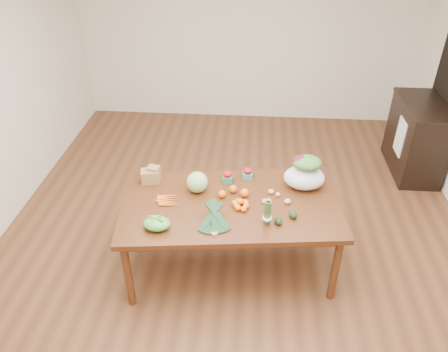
# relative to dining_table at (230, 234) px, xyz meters

# --- Properties ---
(floor) EXTENTS (6.00, 6.00, 0.00)m
(floor) POSITION_rel_dining_table_xyz_m (0.03, 0.37, -0.38)
(floor) COLOR brown
(floor) RESTS_ON ground
(room_walls) EXTENTS (5.02, 6.02, 2.70)m
(room_walls) POSITION_rel_dining_table_xyz_m (0.03, 0.37, 0.97)
(room_walls) COLOR silver
(room_walls) RESTS_ON floor
(dining_table) EXTENTS (2.07, 1.30, 0.75)m
(dining_table) POSITION_rel_dining_table_xyz_m (0.00, 0.00, 0.00)
(dining_table) COLOR #472210
(dining_table) RESTS_ON floor
(cabinet) EXTENTS (0.52, 1.02, 0.94)m
(cabinet) POSITION_rel_dining_table_xyz_m (2.25, 1.91, 0.10)
(cabinet) COLOR black
(cabinet) RESTS_ON floor
(dish_towel) EXTENTS (0.02, 0.28, 0.45)m
(dish_towel) POSITION_rel_dining_table_xyz_m (1.99, 1.77, 0.18)
(dish_towel) COLOR white
(dish_towel) RESTS_ON cabinet
(paper_bag) EXTENTS (0.24, 0.21, 0.16)m
(paper_bag) POSITION_rel_dining_table_xyz_m (-0.79, 0.28, 0.45)
(paper_bag) COLOR olive
(paper_bag) RESTS_ON dining_table
(cabbage) EXTENTS (0.20, 0.20, 0.20)m
(cabbage) POSITION_rel_dining_table_xyz_m (-0.32, 0.16, 0.47)
(cabbage) COLOR #9FB769
(cabbage) RESTS_ON dining_table
(strawberry_basket_a) EXTENTS (0.11, 0.11, 0.09)m
(strawberry_basket_a) POSITION_rel_dining_table_xyz_m (-0.05, 0.35, 0.42)
(strawberry_basket_a) COLOR red
(strawberry_basket_a) RESTS_ON dining_table
(strawberry_basket_b) EXTENTS (0.10, 0.10, 0.09)m
(strawberry_basket_b) POSITION_rel_dining_table_xyz_m (0.14, 0.42, 0.42)
(strawberry_basket_b) COLOR red
(strawberry_basket_b) RESTS_ON dining_table
(orange_a) EXTENTS (0.07, 0.07, 0.07)m
(orange_a) POSITION_rel_dining_table_xyz_m (-0.08, 0.08, 0.41)
(orange_a) COLOR orange
(orange_a) RESTS_ON dining_table
(orange_b) EXTENTS (0.08, 0.08, 0.08)m
(orange_b) POSITION_rel_dining_table_xyz_m (0.02, 0.16, 0.41)
(orange_b) COLOR orange
(orange_b) RESTS_ON dining_table
(orange_c) EXTENTS (0.08, 0.08, 0.08)m
(orange_c) POSITION_rel_dining_table_xyz_m (0.13, 0.11, 0.42)
(orange_c) COLOR orange
(orange_c) RESTS_ON dining_table
(mandarin_cluster) EXTENTS (0.20, 0.20, 0.09)m
(mandarin_cluster) POSITION_rel_dining_table_xyz_m (0.09, -0.05, 0.42)
(mandarin_cluster) COLOR orange
(mandarin_cluster) RESTS_ON dining_table
(carrots) EXTENTS (0.24, 0.21, 0.03)m
(carrots) POSITION_rel_dining_table_xyz_m (-0.56, -0.02, 0.39)
(carrots) COLOR #F35114
(carrots) RESTS_ON dining_table
(snap_pea_bag) EXTENTS (0.23, 0.17, 0.10)m
(snap_pea_bag) POSITION_rel_dining_table_xyz_m (-0.58, -0.40, 0.43)
(snap_pea_bag) COLOR green
(snap_pea_bag) RESTS_ON dining_table
(kale_bunch) EXTENTS (0.36, 0.43, 0.16)m
(kale_bunch) POSITION_rel_dining_table_xyz_m (-0.11, -0.34, 0.45)
(kale_bunch) COLOR black
(kale_bunch) RESTS_ON dining_table
(asparagus_bundle) EXTENTS (0.09, 0.12, 0.26)m
(asparagus_bundle) POSITION_rel_dining_table_xyz_m (0.33, -0.27, 0.50)
(asparagus_bundle) COLOR #417535
(asparagus_bundle) RESTS_ON dining_table
(potato_a) EXTENTS (0.06, 0.05, 0.05)m
(potato_a) POSITION_rel_dining_table_xyz_m (0.31, 0.01, 0.40)
(potato_a) COLOR #CFBC77
(potato_a) RESTS_ON dining_table
(potato_b) EXTENTS (0.05, 0.04, 0.04)m
(potato_b) POSITION_rel_dining_table_xyz_m (0.34, 0.04, 0.39)
(potato_b) COLOR tan
(potato_b) RESTS_ON dining_table
(potato_c) EXTENTS (0.05, 0.04, 0.04)m
(potato_c) POSITION_rel_dining_table_xyz_m (0.43, 0.13, 0.39)
(potato_c) COLOR #D6C47B
(potato_c) RESTS_ON dining_table
(potato_d) EXTENTS (0.06, 0.05, 0.05)m
(potato_d) POSITION_rel_dining_table_xyz_m (0.37, 0.17, 0.40)
(potato_d) COLOR tan
(potato_d) RESTS_ON dining_table
(potato_e) EXTENTS (0.06, 0.05, 0.05)m
(potato_e) POSITION_rel_dining_table_xyz_m (0.51, 0.03, 0.40)
(potato_e) COLOR tan
(potato_e) RESTS_ON dining_table
(avocado_a) EXTENTS (0.09, 0.11, 0.06)m
(avocado_a) POSITION_rel_dining_table_xyz_m (0.42, -0.26, 0.41)
(avocado_a) COLOR black
(avocado_a) RESTS_ON dining_table
(avocado_b) EXTENTS (0.09, 0.11, 0.07)m
(avocado_b) POSITION_rel_dining_table_xyz_m (0.55, -0.16, 0.41)
(avocado_b) COLOR black
(avocado_b) RESTS_ON dining_table
(salad_bag) EXTENTS (0.42, 0.33, 0.30)m
(salad_bag) POSITION_rel_dining_table_xyz_m (0.67, 0.30, 0.52)
(salad_bag) COLOR white
(salad_bag) RESTS_ON dining_table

